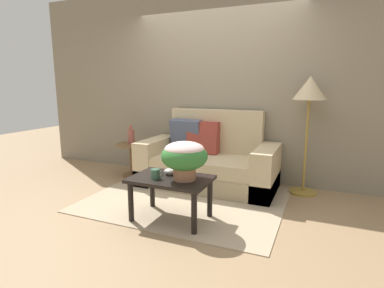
{
  "coord_description": "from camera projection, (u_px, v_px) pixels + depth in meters",
  "views": [
    {
      "loc": [
        1.53,
        -3.21,
        1.44
      ],
      "look_at": [
        0.08,
        0.16,
        0.72
      ],
      "focal_mm": 28.88,
      "sensor_mm": 36.0,
      "label": 1
    }
  ],
  "objects": [
    {
      "name": "area_rug",
      "position": [
        186.0,
        199.0,
        3.9
      ],
      "size": [
        2.38,
        1.89,
        0.01
      ],
      "primitive_type": "cube",
      "color": "tan",
      "rests_on": "ground"
    },
    {
      "name": "couch",
      "position": [
        208.0,
        163.0,
        4.41
      ],
      "size": [
        1.9,
        0.9,
        1.07
      ],
      "color": "tan",
      "rests_on": "ground"
    },
    {
      "name": "table_vase",
      "position": [
        131.0,
        136.0,
        4.79
      ],
      "size": [
        0.11,
        0.11,
        0.29
      ],
      "color": "#934C42",
      "rests_on": "side_table"
    },
    {
      "name": "coffee_mug",
      "position": [
        156.0,
        174.0,
        3.21
      ],
      "size": [
        0.14,
        0.09,
        0.1
      ],
      "color": "#3D664C",
      "rests_on": "coffee_table"
    },
    {
      "name": "floor_lamp",
      "position": [
        309.0,
        96.0,
        3.89
      ],
      "size": [
        0.41,
        0.41,
        1.54
      ],
      "color": "olive",
      "rests_on": "ground"
    },
    {
      "name": "potted_plant",
      "position": [
        184.0,
        156.0,
        3.13
      ],
      "size": [
        0.48,
        0.48,
        0.4
      ],
      "color": "#A36B4C",
      "rests_on": "coffee_table"
    },
    {
      "name": "coffee_table",
      "position": [
        171.0,
        185.0,
        3.26
      ],
      "size": [
        0.84,
        0.56,
        0.47
      ],
      "color": "black",
      "rests_on": "ground"
    },
    {
      "name": "wall_back",
      "position": [
        217.0,
        84.0,
        4.65
      ],
      "size": [
        6.4,
        0.12,
        2.88
      ],
      "primitive_type": "cube",
      "color": "gray",
      "rests_on": "ground"
    },
    {
      "name": "side_table",
      "position": [
        131.0,
        154.0,
        4.84
      ],
      "size": [
        0.47,
        0.47,
        0.52
      ],
      "color": "brown",
      "rests_on": "ground"
    },
    {
      "name": "ground_plane",
      "position": [
        181.0,
        204.0,
        3.76
      ],
      "size": [
        14.0,
        14.0,
        0.0
      ],
      "primitive_type": "plane",
      "color": "#997A56"
    },
    {
      "name": "snack_bowl",
      "position": [
        170.0,
        171.0,
        3.36
      ],
      "size": [
        0.13,
        0.13,
        0.07
      ],
      "color": "silver",
      "rests_on": "coffee_table"
    }
  ]
}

